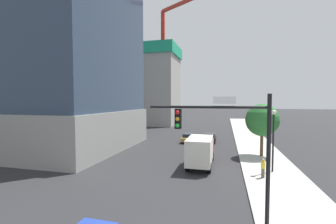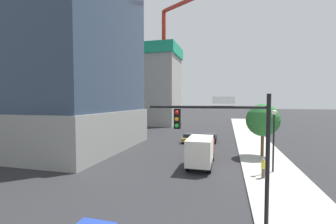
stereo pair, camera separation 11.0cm
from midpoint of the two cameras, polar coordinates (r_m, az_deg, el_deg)
name	(u,v)px [view 2 (the right image)]	position (r m, az deg, el deg)	size (l,w,h in m)	color
sidewalk	(264,159)	(28.87, 23.19, -10.86)	(5.35, 120.00, 0.15)	#B2AFA8
construction_building	(154,81)	(65.69, -3.61, 7.75)	(23.20, 17.93, 30.84)	#9E9B93
traffic_light_pole	(227,138)	(11.75, 15.09, -6.45)	(6.09, 0.48, 6.99)	black
street_lamp	(274,132)	(23.20, 25.32, -4.49)	(0.44, 0.44, 5.80)	black
street_tree	(263,120)	(29.22, 22.96, -1.91)	(3.89, 3.89, 6.31)	brown
car_black	(211,138)	(37.85, 10.80, -6.39)	(1.90, 4.06, 1.53)	black
car_gold	(189,138)	(37.41, 5.44, -6.53)	(1.85, 4.03, 1.45)	#AD8938
box_truck	(201,150)	(23.84, 8.46, -9.45)	(2.36, 6.65, 3.11)	#B21E1E
pedestrian_yellow_shirt	(263,168)	(21.63, 23.11, -12.94)	(0.34, 0.34, 1.67)	brown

